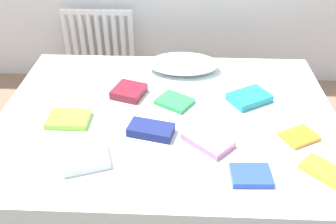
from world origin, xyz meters
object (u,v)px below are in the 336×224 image
(textbook_white, at_px, (85,159))
(textbook_orange, at_px, (299,136))
(pillow, at_px, (183,64))
(textbook_pink, at_px, (208,140))
(bed, at_px, (168,147))
(textbook_yellow, at_px, (323,170))
(radiator, at_px, (99,40))
(textbook_maroon, at_px, (129,91))
(textbook_teal, at_px, (249,98))
(textbook_green, at_px, (175,101))
(textbook_lime, at_px, (69,119))
(textbook_navy, at_px, (151,130))
(textbook_blue, at_px, (251,176))

(textbook_white, bearing_deg, textbook_orange, -7.63)
(pillow, xyz_separation_m, textbook_pink, (0.14, -0.77, -0.04))
(bed, height_order, textbook_yellow, textbook_yellow)
(radiator, xyz_separation_m, pillow, (0.73, -0.68, 0.14))
(textbook_maroon, relative_size, textbook_white, 0.81)
(textbook_orange, height_order, textbook_teal, textbook_teal)
(textbook_yellow, relative_size, textbook_green, 0.98)
(radiator, bearing_deg, textbook_green, -57.67)
(radiator, xyz_separation_m, textbook_pink, (0.87, -1.45, 0.11))
(textbook_maroon, xyz_separation_m, textbook_teal, (0.74, -0.04, -0.00))
(pillow, xyz_separation_m, textbook_lime, (-0.64, -0.62, -0.04))
(bed, height_order, textbook_teal, textbook_teal)
(textbook_navy, relative_size, textbook_white, 1.06)
(textbook_teal, height_order, textbook_white, textbook_teal)
(textbook_white, bearing_deg, textbook_lime, 97.38)
(radiator, bearing_deg, textbook_navy, -67.69)
(textbook_yellow, bearing_deg, textbook_navy, -152.58)
(pillow, bearing_deg, textbook_green, -96.58)
(textbook_lime, xyz_separation_m, textbook_white, (0.17, -0.33, 0.01))
(textbook_orange, bearing_deg, textbook_navy, 151.23)
(bed, bearing_deg, textbook_navy, -113.91)
(textbook_pink, bearing_deg, radiator, 164.07)
(textbook_blue, xyz_separation_m, textbook_lime, (-0.97, 0.40, 0.00))
(textbook_blue, distance_m, textbook_white, 0.80)
(pillow, bearing_deg, textbook_maroon, -135.65)
(pillow, bearing_deg, radiator, 137.39)
(bed, relative_size, textbook_green, 10.04)
(textbook_yellow, relative_size, textbook_white, 0.87)
(textbook_lime, bearing_deg, textbook_maroon, 43.96)
(textbook_yellow, bearing_deg, textbook_white, -136.43)
(textbook_teal, distance_m, textbook_white, 1.05)
(textbook_maroon, bearing_deg, textbook_lime, -118.15)
(radiator, height_order, textbook_blue, radiator)
(textbook_lime, distance_m, textbook_pink, 0.79)
(pillow, xyz_separation_m, textbook_navy, (-0.17, -0.71, -0.03))
(textbook_teal, bearing_deg, bed, 167.21)
(bed, height_order, textbook_white, textbook_white)
(bed, xyz_separation_m, textbook_pink, (0.22, -0.25, 0.27))
(textbook_orange, bearing_deg, textbook_maroon, 129.67)
(bed, height_order, pillow, pillow)
(pillow, distance_m, textbook_teal, 0.55)
(radiator, height_order, textbook_green, radiator)
(textbook_yellow, relative_size, textbook_orange, 1.09)
(textbook_blue, relative_size, textbook_orange, 1.05)
(bed, bearing_deg, textbook_white, -132.33)
(bed, relative_size, radiator, 3.28)
(textbook_yellow, height_order, textbook_green, textbook_yellow)
(textbook_pink, distance_m, textbook_white, 0.63)
(bed, relative_size, textbook_white, 8.89)
(textbook_lime, height_order, textbook_orange, textbook_lime)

